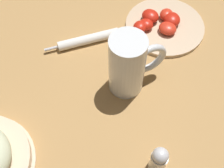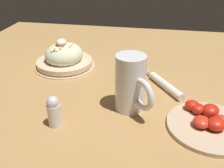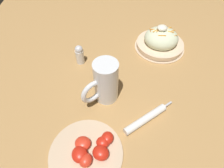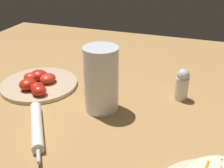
# 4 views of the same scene
# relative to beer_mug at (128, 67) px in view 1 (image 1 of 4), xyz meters

# --- Properties ---
(ground_plane) EXTENTS (1.43, 1.43, 0.00)m
(ground_plane) POSITION_rel_beer_mug_xyz_m (-0.08, -0.05, -0.07)
(ground_plane) COLOR #B2844C
(beer_mug) EXTENTS (0.12, 0.11, 0.16)m
(beer_mug) POSITION_rel_beer_mug_xyz_m (0.00, 0.00, 0.00)
(beer_mug) COLOR white
(beer_mug) RESTS_ON ground_plane
(napkin_roll) EXTENTS (0.17, 0.13, 0.02)m
(napkin_roll) POSITION_rel_beer_mug_xyz_m (-0.13, 0.10, -0.06)
(napkin_roll) COLOR white
(napkin_roll) RESTS_ON ground_plane
(tomato_plate) EXTENTS (0.21, 0.21, 0.04)m
(tomato_plate) POSITION_rel_beer_mug_xyz_m (0.04, 0.21, -0.06)
(tomato_plate) COLOR #D1B28E
(tomato_plate) RESTS_ON ground_plane
(salt_shaker) EXTENTS (0.03, 0.03, 0.08)m
(salt_shaker) POSITION_rel_beer_mug_xyz_m (0.11, -0.18, -0.03)
(salt_shaker) COLOR white
(salt_shaker) RESTS_ON ground_plane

